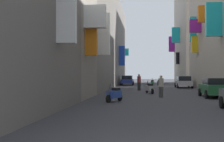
{
  "coord_description": "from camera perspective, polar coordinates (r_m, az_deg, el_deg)",
  "views": [
    {
      "loc": [
        -1.13,
        -4.82,
        1.71
      ],
      "look_at": [
        -4.64,
        28.46,
        2.04
      ],
      "focal_mm": 49.54,
      "sensor_mm": 36.0,
      "label": 1
    }
  ],
  "objects": [
    {
      "name": "pedestrian_near_left",
      "position": [
        22.9,
        9.04,
        -2.83
      ],
      "size": [
        0.47,
        0.47,
        1.62
      ],
      "color": "#3F3F3F",
      "rests_on": "ground"
    },
    {
      "name": "pedestrian_crossing",
      "position": [
        32.2,
        5.02,
        -2.08
      ],
      "size": [
        0.46,
        0.46,
        1.71
      ],
      "color": "#2E2E2E",
      "rests_on": "ground"
    },
    {
      "name": "scooter_green",
      "position": [
        44.8,
        7.46,
        -2.16
      ],
      "size": [
        0.45,
        1.8,
        1.13
      ],
      "color": "#287F3D",
      "rests_on": "ground"
    },
    {
      "name": "ground_plane",
      "position": [
        34.88,
        7.88,
        -3.37
      ],
      "size": [
        140.0,
        140.0,
        0.0
      ],
      "primitive_type": "plane",
      "color": "#38383D"
    },
    {
      "name": "building_left_mid_b",
      "position": [
        45.67,
        -2.68,
        5.68
      ],
      "size": [
        6.88,
        39.9,
        13.36
      ],
      "color": "slate",
      "rests_on": "ground"
    },
    {
      "name": "scooter_blue",
      "position": [
        19.05,
        0.46,
        -4.33
      ],
      "size": [
        0.87,
        1.85,
        1.13
      ],
      "color": "#2D4CAD",
      "rests_on": "ground"
    },
    {
      "name": "scooter_black",
      "position": [
        46.05,
        8.86,
        -2.11
      ],
      "size": [
        0.76,
        1.88,
        1.13
      ],
      "color": "black",
      "rests_on": "ground"
    },
    {
      "name": "building_right_far",
      "position": [
        56.9,
        15.31,
        7.13
      ],
      "size": [
        7.35,
        18.36,
        18.63
      ],
      "color": "#B2A899",
      "rests_on": "ground"
    },
    {
      "name": "parked_car_blue",
      "position": [
        47.54,
        2.84,
        -1.69
      ],
      "size": [
        1.94,
        4.36,
        1.48
      ],
      "color": "navy",
      "rests_on": "ground"
    },
    {
      "name": "scooter_silver",
      "position": [
        27.4,
        6.96,
        -3.17
      ],
      "size": [
        0.79,
        1.94,
        1.13
      ],
      "color": "#ADADB2",
      "rests_on": "ground"
    },
    {
      "name": "parked_car_silver",
      "position": [
        39.32,
        13.05,
        -1.94
      ],
      "size": [
        1.87,
        4.39,
        1.45
      ],
      "color": "#B7B7BC",
      "rests_on": "ground"
    },
    {
      "name": "building_left_mid_a",
      "position": [
        23.45,
        -11.38,
        12.38
      ],
      "size": [
        7.4,
        6.23,
        13.96
      ],
      "color": "gray",
      "rests_on": "ground"
    },
    {
      "name": "parked_car_green",
      "position": [
        23.87,
        18.55,
        -2.84
      ],
      "size": [
        1.94,
        3.92,
        1.41
      ],
      "color": "#236638",
      "rests_on": "ground"
    }
  ]
}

